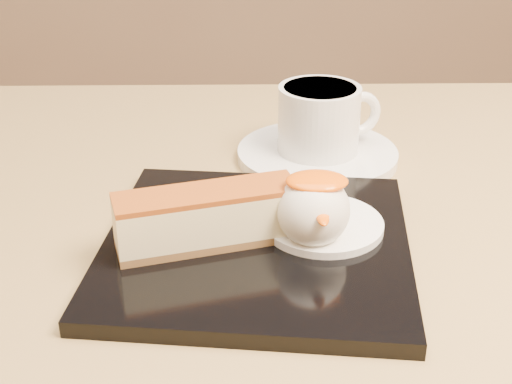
{
  "coord_description": "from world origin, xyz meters",
  "views": [
    {
      "loc": [
        -0.02,
        -0.43,
        1.0
      ],
      "look_at": [
        -0.01,
        0.03,
        0.76
      ],
      "focal_mm": 50.0,
      "sensor_mm": 36.0,
      "label": 1
    }
  ],
  "objects_px": {
    "ice_cream_scoop": "(313,210)",
    "coffee_cup": "(321,118)",
    "cheesecake": "(207,217)",
    "saucer": "(317,155)",
    "dessert_plate": "(256,246)"
  },
  "relations": [
    {
      "from": "dessert_plate",
      "to": "ice_cream_scoop",
      "type": "height_order",
      "value": "ice_cream_scoop"
    },
    {
      "from": "dessert_plate",
      "to": "saucer",
      "type": "relative_size",
      "value": 1.47
    },
    {
      "from": "coffee_cup",
      "to": "ice_cream_scoop",
      "type": "bearing_deg",
      "value": -115.61
    },
    {
      "from": "coffee_cup",
      "to": "saucer",
      "type": "bearing_deg",
      "value": 180.0
    },
    {
      "from": "cheesecake",
      "to": "saucer",
      "type": "height_order",
      "value": "cheesecake"
    },
    {
      "from": "ice_cream_scoop",
      "to": "coffee_cup",
      "type": "relative_size",
      "value": 0.53
    },
    {
      "from": "dessert_plate",
      "to": "ice_cream_scoop",
      "type": "bearing_deg",
      "value": -7.13
    },
    {
      "from": "ice_cream_scoop",
      "to": "coffee_cup",
      "type": "xyz_separation_m",
      "value": [
        0.02,
        0.17,
        0.0
      ]
    },
    {
      "from": "cheesecake",
      "to": "ice_cream_scoop",
      "type": "height_order",
      "value": "ice_cream_scoop"
    },
    {
      "from": "dessert_plate",
      "to": "coffee_cup",
      "type": "bearing_deg",
      "value": 69.44
    },
    {
      "from": "cheesecake",
      "to": "coffee_cup",
      "type": "distance_m",
      "value": 0.2
    },
    {
      "from": "cheesecake",
      "to": "saucer",
      "type": "distance_m",
      "value": 0.2
    },
    {
      "from": "dessert_plate",
      "to": "saucer",
      "type": "distance_m",
      "value": 0.18
    },
    {
      "from": "cheesecake",
      "to": "coffee_cup",
      "type": "height_order",
      "value": "coffee_cup"
    },
    {
      "from": "ice_cream_scoop",
      "to": "dessert_plate",
      "type": "bearing_deg",
      "value": 172.87
    }
  ]
}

